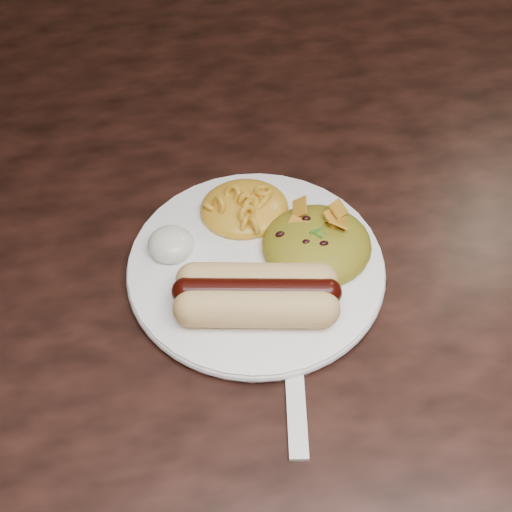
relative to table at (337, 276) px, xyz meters
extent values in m
plane|color=#462212|center=(0.00, 0.00, -0.66)|extent=(4.00, 4.00, 0.00)
cube|color=#321812|center=(0.00, 0.00, 0.07)|extent=(1.60, 0.90, 0.04)
cylinder|color=white|center=(-0.10, -0.05, 0.10)|extent=(0.29, 0.29, 0.01)
cylinder|color=#DBB57A|center=(-0.10, -0.11, 0.12)|extent=(0.11, 0.05, 0.03)
cylinder|color=#DBB57A|center=(-0.10, -0.08, 0.12)|extent=(0.11, 0.05, 0.03)
cylinder|color=black|center=(-0.10, -0.10, 0.13)|extent=(0.12, 0.04, 0.02)
ellipsoid|color=gold|center=(-0.10, 0.01, 0.12)|extent=(0.09, 0.09, 0.03)
ellipsoid|color=white|center=(-0.17, -0.02, 0.12)|extent=(0.05, 0.05, 0.03)
ellipsoid|color=#A45714|center=(-0.04, -0.04, 0.12)|extent=(0.10, 0.09, 0.04)
cube|color=silver|center=(-0.09, -0.18, 0.09)|extent=(0.04, 0.13, 0.00)
camera|label=1|loc=(-0.16, -0.44, 0.60)|focal=50.00mm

